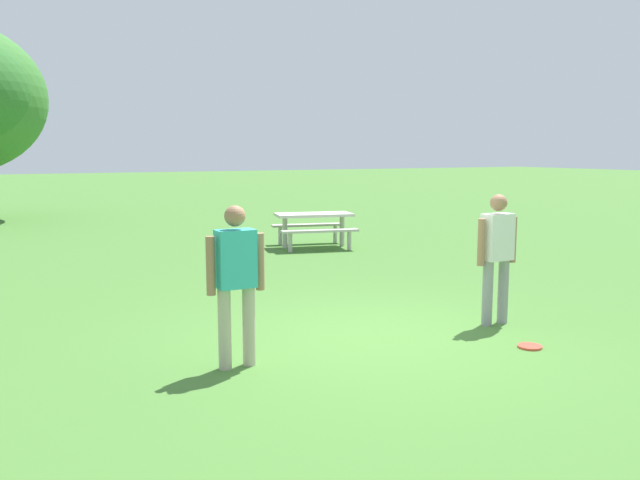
{
  "coord_description": "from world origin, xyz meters",
  "views": [
    {
      "loc": [
        -3.92,
        -6.32,
        2.17
      ],
      "look_at": [
        -0.04,
        1.26,
        1.0
      ],
      "focal_mm": 36.61,
      "sensor_mm": 36.0,
      "label": 1
    }
  ],
  "objects_px": {
    "frisbee": "(530,347)",
    "picnic_table_near": "(314,222)",
    "person_catcher": "(497,250)",
    "person_thrower": "(236,275)"
  },
  "relations": [
    {
      "from": "person_thrower",
      "to": "frisbee",
      "type": "bearing_deg",
      "value": -15.56
    },
    {
      "from": "picnic_table_near",
      "to": "person_thrower",
      "type": "bearing_deg",
      "value": -121.9
    },
    {
      "from": "person_catcher",
      "to": "frisbee",
      "type": "height_order",
      "value": "person_catcher"
    },
    {
      "from": "frisbee",
      "to": "picnic_table_near",
      "type": "distance_m",
      "value": 8.0
    },
    {
      "from": "person_thrower",
      "to": "picnic_table_near",
      "type": "xyz_separation_m",
      "value": [
        4.36,
        7.01,
        -0.38
      ]
    },
    {
      "from": "frisbee",
      "to": "picnic_table_near",
      "type": "bearing_deg",
      "value": 81.0
    },
    {
      "from": "frisbee",
      "to": "picnic_table_near",
      "type": "relative_size",
      "value": 0.13
    },
    {
      "from": "person_thrower",
      "to": "person_catcher",
      "type": "height_order",
      "value": "same"
    },
    {
      "from": "person_catcher",
      "to": "person_thrower",
      "type": "bearing_deg",
      "value": -178.67
    },
    {
      "from": "person_thrower",
      "to": "frisbee",
      "type": "relative_size",
      "value": 6.17
    }
  ]
}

